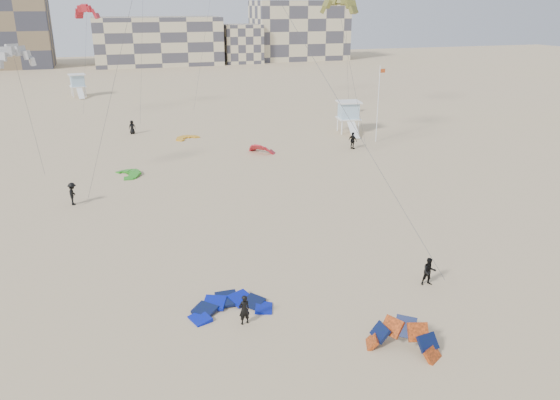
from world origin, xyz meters
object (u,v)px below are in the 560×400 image
object	(u,v)px
kite_ground_orange	(402,349)
kitesurfer_main	(244,310)
kite_ground_blue	(231,310)
lifeguard_tower_near	(348,117)

from	to	relation	value
kite_ground_orange	kitesurfer_main	xyz separation A→B (m)	(-6.55, 4.39, 0.81)
kite_ground_blue	kite_ground_orange	xyz separation A→B (m)	(6.94, -5.87, 0.00)
kite_ground_orange	lifeguard_tower_near	size ratio (longest dim) A/B	0.59
kitesurfer_main	lifeguard_tower_near	size ratio (longest dim) A/B	0.29
kite_ground_blue	kite_ground_orange	world-z (taller)	kite_ground_orange
kite_ground_orange	kitesurfer_main	world-z (taller)	kite_ground_orange
kite_ground_blue	kitesurfer_main	bearing A→B (deg)	-75.32
kite_ground_orange	kitesurfer_main	distance (m)	7.93
kite_ground_blue	kitesurfer_main	xyz separation A→B (m)	(0.39, -1.47, 0.81)
kitesurfer_main	lifeguard_tower_near	xyz separation A→B (m)	(23.15, 38.33, 1.13)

